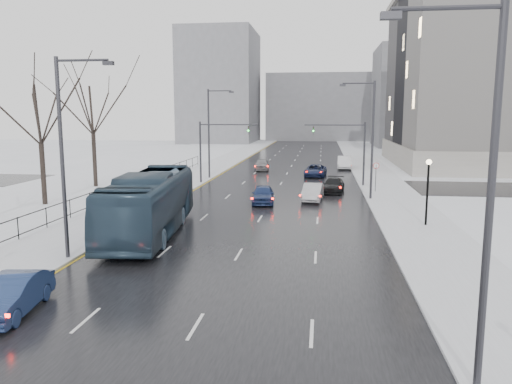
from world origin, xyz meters
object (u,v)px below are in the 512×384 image
at_px(streetlight_l_near, 66,149).
at_px(mast_signal_right, 353,146).
at_px(mast_signal_left, 210,145).
at_px(bus, 150,203).
at_px(streetlight_r_near, 482,183).
at_px(streetlight_l_far, 211,129).
at_px(lamppost_r_mid, 428,182).
at_px(sedan_right_cross, 315,171).
at_px(sedan_right_far, 333,185).
at_px(streetlight_r_mid, 370,134).
at_px(sedan_center_far, 262,164).
at_px(sedan_center_near, 263,194).
at_px(tree_park_d, 45,205).
at_px(sedan_right_distant, 344,163).
at_px(tree_park_e, 96,187).
at_px(no_uturn_sign, 376,168).
at_px(sedan_right_near, 313,192).
at_px(sedan_left_near, 12,295).

distance_m(streetlight_l_near, mast_signal_right, 32.03).
relative_size(mast_signal_left, bus, 0.48).
xyz_separation_m(mast_signal_right, mast_signal_left, (-14.65, 0.00, 0.00)).
xyz_separation_m(streetlight_r_near, streetlight_l_far, (-16.33, 42.00, 0.00)).
height_order(lamppost_r_mid, sedan_right_cross, lamppost_r_mid).
xyz_separation_m(streetlight_l_far, sedan_right_far, (13.50, -8.25, -4.92)).
relative_size(streetlight_r_mid, mast_signal_left, 1.54).
distance_m(lamppost_r_mid, sedan_center_far, 34.33).
bearing_deg(sedan_center_near, mast_signal_left, 116.84).
bearing_deg(tree_park_d, sedan_right_distant, 50.35).
xyz_separation_m(tree_park_e, sedan_right_cross, (21.70, 11.45, 0.73)).
height_order(streetlight_r_near, streetlight_l_far, same).
distance_m(sedan_center_near, sedan_center_far, 24.15).
height_order(mast_signal_right, no_uturn_sign, mast_signal_right).
bearing_deg(sedan_right_near, sedan_left_near, -107.46).
xyz_separation_m(streetlight_r_mid, sedan_right_cross, (-4.67, 15.45, -4.88)).
height_order(streetlight_r_mid, lamppost_r_mid, streetlight_r_mid).
relative_size(mast_signal_left, sedan_right_far, 1.43).
bearing_deg(mast_signal_right, sedan_right_cross, 117.17).
bearing_deg(streetlight_l_far, sedan_right_distant, 38.37).
bearing_deg(sedan_right_cross, tree_park_d, -129.85).
distance_m(streetlight_l_far, sedan_right_near, 18.22).
bearing_deg(streetlight_r_near, sedan_right_cross, 95.86).
bearing_deg(sedan_right_distant, streetlight_r_near, -86.82).
xyz_separation_m(tree_park_d, streetlight_r_near, (25.97, -24.00, 5.62)).
xyz_separation_m(streetlight_r_mid, lamppost_r_mid, (2.83, -10.00, -2.67)).
bearing_deg(bus, mast_signal_left, 87.02).
bearing_deg(sedan_center_near, sedan_right_distant, 68.94).
xyz_separation_m(lamppost_r_mid, sedan_center_far, (-14.50, 31.05, -2.13)).
xyz_separation_m(streetlight_l_near, sedan_right_cross, (11.67, 35.45, -4.88)).
height_order(bus, sedan_center_near, bus).
height_order(streetlight_r_near, mast_signal_right, streetlight_r_near).
height_order(streetlight_r_near, sedan_right_distant, streetlight_r_near).
bearing_deg(sedan_center_far, sedan_right_cross, -44.06).
height_order(tree_park_e, bus, tree_park_e).
relative_size(mast_signal_right, sedan_right_distant, 1.27).
height_order(sedan_center_near, sedan_right_near, sedan_center_near).
height_order(sedan_right_near, sedan_center_far, sedan_center_far).
bearing_deg(sedan_right_cross, no_uturn_sign, -58.60).
distance_m(sedan_left_near, sedan_right_cross, 43.51).
height_order(lamppost_r_mid, sedan_right_far, lamppost_r_mid).
height_order(streetlight_r_near, sedan_left_near, streetlight_r_near).
bearing_deg(lamppost_r_mid, sedan_right_cross, 106.42).
relative_size(streetlight_r_near, bus, 0.74).
relative_size(sedan_right_cross, sedan_right_distant, 0.97).
bearing_deg(mast_signal_left, mast_signal_right, 0.00).
xyz_separation_m(streetlight_l_near, sedan_center_far, (4.67, 41.05, -4.81)).
relative_size(streetlight_r_near, streetlight_l_near, 1.00).
bearing_deg(tree_park_d, streetlight_l_far, 61.85).
relative_size(streetlight_l_far, sedan_right_near, 2.27).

